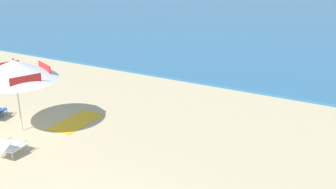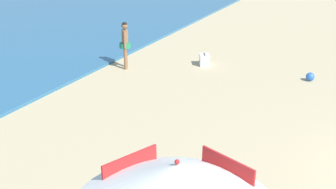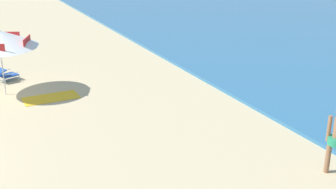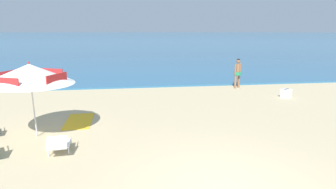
# 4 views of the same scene
# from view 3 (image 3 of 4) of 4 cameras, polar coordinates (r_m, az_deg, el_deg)

# --- Properties ---
(lounge_chair_under_umbrella) EXTENTS (0.82, 0.99, 0.50)m
(lounge_chair_under_umbrella) POSITION_cam_3_polar(r_m,az_deg,el_deg) (17.43, -20.25, 2.51)
(lounge_chair_under_umbrella) COLOR #1E4799
(lounge_chair_under_umbrella) RESTS_ON ground
(beach_towel) EXTENTS (0.94, 1.82, 0.01)m
(beach_towel) POSITION_cam_3_polar(r_m,az_deg,el_deg) (15.24, -14.84, -0.41)
(beach_towel) COLOR gold
(beach_towel) RESTS_ON ground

